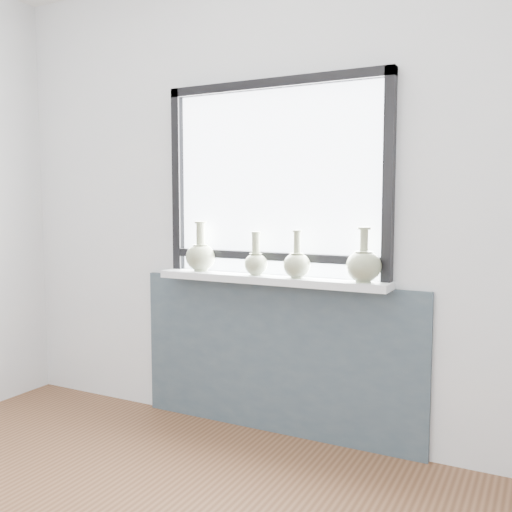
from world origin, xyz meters
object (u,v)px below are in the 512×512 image
at_px(vase_a, 201,255).
at_px(vase_c, 297,263).
at_px(vase_b, 256,261).
at_px(windowsill, 270,279).
at_px(vase_d, 364,264).

distance_m(vase_a, vase_c, 0.61).
bearing_deg(vase_a, vase_b, -3.29).
relative_size(windowsill, vase_c, 5.25).
xyz_separation_m(windowsill, vase_b, (-0.08, -0.02, 0.09)).
bearing_deg(windowsill, vase_b, -167.32).
bearing_deg(vase_c, windowsill, 172.26).
bearing_deg(vase_a, windowsill, -0.54).
bearing_deg(vase_b, vase_d, -0.30).
height_order(vase_b, vase_d, vase_d).
bearing_deg(vase_d, vase_c, -179.53).
xyz_separation_m(vase_b, vase_d, (0.60, -0.00, 0.02)).
height_order(windowsill, vase_b, vase_b).
height_order(vase_a, vase_d, vase_a).
bearing_deg(vase_c, vase_b, 178.58).
distance_m(windowsill, vase_a, 0.46).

